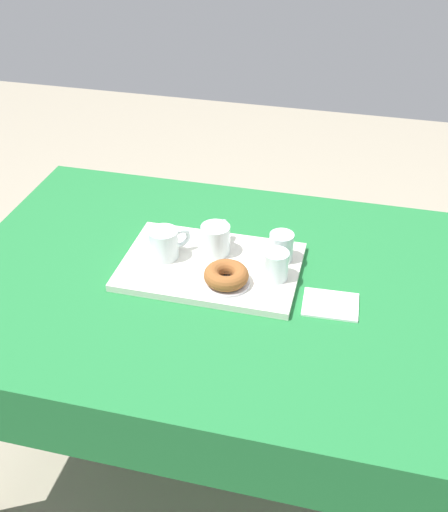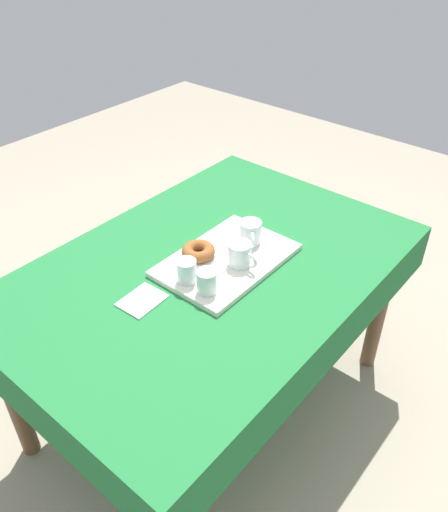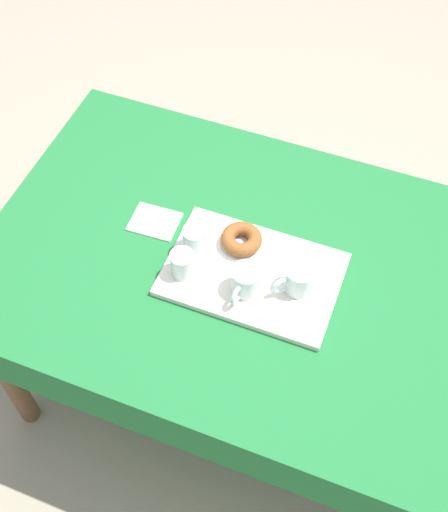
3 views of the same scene
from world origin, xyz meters
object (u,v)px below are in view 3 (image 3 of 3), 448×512
(tea_mug_left, at_px, (246,281))
(sugar_donut_left, at_px, (241,239))
(paper_napkin, at_px, (155,222))
(serving_tray, at_px, (253,274))
(donut_plate_left, at_px, (241,244))
(dining_table, at_px, (239,279))
(tea_mug_right, at_px, (299,280))
(water_glass_far, at_px, (194,240))
(water_glass_near, at_px, (182,264))

(tea_mug_left, xyz_separation_m, sugar_donut_left, (-0.06, 0.13, -0.01))
(tea_mug_left, relative_size, paper_napkin, 0.88)
(serving_tray, relative_size, donut_plate_left, 3.88)
(dining_table, bearing_deg, paper_napkin, 171.36)
(dining_table, relative_size, tea_mug_right, 14.24)
(tea_mug_left, xyz_separation_m, donut_plate_left, (-0.06, 0.13, -0.03))
(tea_mug_left, bearing_deg, donut_plate_left, 114.83)
(water_glass_far, bearing_deg, tea_mug_right, -4.24)
(water_glass_near, xyz_separation_m, paper_napkin, (-0.15, 0.14, -0.05))
(dining_table, xyz_separation_m, water_glass_far, (-0.13, -0.01, 0.14))
(tea_mug_right, xyz_separation_m, water_glass_far, (-0.30, 0.02, -0.00))
(water_glass_far, relative_size, sugar_donut_left, 0.68)
(dining_table, relative_size, paper_napkin, 10.52)
(dining_table, distance_m, paper_napkin, 0.29)
(tea_mug_left, bearing_deg, tea_mug_right, 23.18)
(water_glass_far, bearing_deg, sugar_donut_left, 25.53)
(tea_mug_right, bearing_deg, dining_table, 168.67)
(donut_plate_left, height_order, sugar_donut_left, sugar_donut_left)
(tea_mug_left, distance_m, paper_napkin, 0.35)
(dining_table, height_order, paper_napkin, paper_napkin)
(serving_tray, xyz_separation_m, paper_napkin, (-0.32, 0.07, -0.01))
(sugar_donut_left, bearing_deg, serving_tray, -51.00)
(donut_plate_left, bearing_deg, serving_tray, -51.00)
(sugar_donut_left, relative_size, paper_napkin, 0.84)
(dining_table, relative_size, tea_mug_left, 12.00)
(tea_mug_right, bearing_deg, paper_napkin, 170.32)
(water_glass_far, relative_size, donut_plate_left, 0.65)
(water_glass_near, height_order, donut_plate_left, water_glass_near)
(dining_table, xyz_separation_m, water_glass_near, (-0.13, -0.10, 0.14))
(tea_mug_right, relative_size, water_glass_far, 1.29)
(serving_tray, distance_m, paper_napkin, 0.33)
(dining_table, height_order, tea_mug_right, tea_mug_right)
(water_glass_near, relative_size, sugar_donut_left, 0.68)
(sugar_donut_left, bearing_deg, tea_mug_left, -65.17)
(dining_table, bearing_deg, sugar_donut_left, 106.59)
(dining_table, distance_m, tea_mug_right, 0.23)
(dining_table, xyz_separation_m, tea_mug_right, (0.17, -0.03, 0.14))
(donut_plate_left, xyz_separation_m, sugar_donut_left, (0.00, 0.00, 0.02))
(dining_table, bearing_deg, water_glass_near, -142.60)
(tea_mug_right, relative_size, paper_napkin, 0.74)
(dining_table, height_order, sugar_donut_left, sugar_donut_left)
(donut_plate_left, xyz_separation_m, paper_napkin, (-0.26, -0.00, -0.02))
(tea_mug_right, bearing_deg, sugar_donut_left, 157.47)
(water_glass_far, xyz_separation_m, sugar_donut_left, (0.12, 0.06, -0.01))
(water_glass_far, height_order, sugar_donut_left, water_glass_far)
(tea_mug_right, bearing_deg, water_glass_far, 175.76)
(water_glass_near, xyz_separation_m, sugar_donut_left, (0.11, 0.14, -0.01))
(paper_napkin, bearing_deg, donut_plate_left, 0.16)
(donut_plate_left, relative_size, paper_napkin, 0.88)
(tea_mug_right, height_order, water_glass_far, tea_mug_right)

